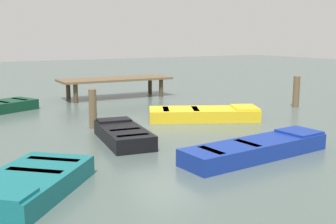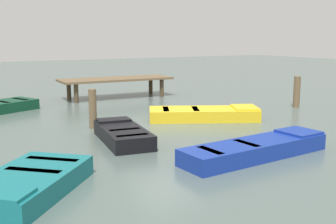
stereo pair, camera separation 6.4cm
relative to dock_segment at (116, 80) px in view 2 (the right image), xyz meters
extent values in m
plane|color=#4C5B56|center=(-0.72, -6.24, -0.84)|extent=(80.00, 80.00, 0.00)
cube|color=brown|center=(0.00, 0.00, 0.06)|extent=(5.38, 1.95, 0.10)
cylinder|color=#473927|center=(2.15, 0.56, -0.42)|extent=(0.20, 0.20, 0.85)
cylinder|color=#473927|center=(2.11, -0.69, -0.42)|extent=(0.20, 0.20, 0.85)
cylinder|color=#473927|center=(-2.11, 0.69, -0.42)|extent=(0.20, 0.20, 0.85)
cylinder|color=#473927|center=(-2.15, -0.56, -0.42)|extent=(0.20, 0.20, 0.85)
cube|color=gold|center=(0.57, -6.52, -0.64)|extent=(3.98, 2.91, 0.40)
cube|color=#4C3319|center=(0.57, -6.52, -0.50)|extent=(3.34, 2.39, 0.04)
cube|color=gold|center=(1.89, -7.19, -0.41)|extent=(1.29, 1.44, 0.06)
cube|color=#42301E|center=(0.32, -6.39, -0.46)|extent=(0.65, 1.01, 0.04)
cube|color=#42301E|center=(-0.61, -5.91, -0.46)|extent=(0.65, 1.01, 0.04)
cube|color=black|center=(-3.16, -7.97, -0.64)|extent=(1.46, 2.78, 0.40)
cube|color=gray|center=(-3.16, -7.97, -0.50)|extent=(1.17, 2.35, 0.04)
cube|color=black|center=(-3.01, -6.95, -0.41)|extent=(1.05, 0.72, 0.06)
cube|color=#776E5D|center=(-3.19, -8.17, -0.46)|extent=(0.87, 0.32, 0.04)
cube|color=#776E5D|center=(-3.30, -8.89, -0.46)|extent=(0.87, 0.32, 0.04)
cube|color=maroon|center=(-5.36, -1.23, -0.46)|extent=(0.60, 1.01, 0.04)
cube|color=maroon|center=(-4.61, -0.90, -0.46)|extent=(0.60, 1.01, 0.04)
cube|color=#14666B|center=(-6.26, -10.67, -0.64)|extent=(2.90, 2.98, 0.40)
cube|color=beige|center=(-6.26, -10.67, -0.50)|extent=(2.39, 2.46, 0.04)
cube|color=#9B9789|center=(-6.12, -10.52, -0.46)|extent=(0.97, 0.92, 0.04)
cube|color=#9B9789|center=(-5.62, -9.97, -0.46)|extent=(0.97, 0.92, 0.04)
cube|color=navy|center=(-0.97, -10.95, -0.64)|extent=(4.12, 1.30, 0.40)
cube|color=silver|center=(-0.97, -10.95, -0.50)|extent=(3.50, 1.03, 0.04)
cube|color=navy|center=(0.61, -10.84, -0.41)|extent=(0.95, 0.98, 0.06)
cube|color=#A4A49F|center=(-1.28, -10.98, -0.46)|extent=(0.25, 0.81, 0.04)
cube|color=#A4A49F|center=(-2.39, -11.05, -0.46)|extent=(0.25, 0.81, 0.04)
cylinder|color=brown|center=(5.45, -6.24, -0.20)|extent=(0.27, 0.27, 1.29)
cylinder|color=brown|center=(-3.28, -5.88, -0.21)|extent=(0.25, 0.25, 1.26)
camera|label=1|loc=(-7.68, -18.25, 2.04)|focal=44.05mm
camera|label=2|loc=(-7.63, -18.28, 2.04)|focal=44.05mm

